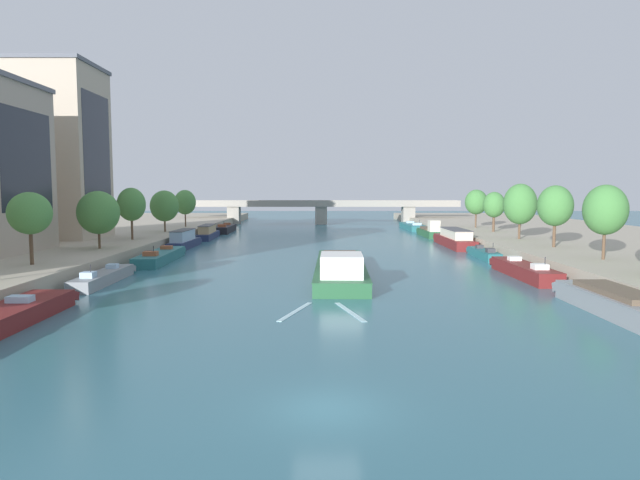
{
  "coord_description": "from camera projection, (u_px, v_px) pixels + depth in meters",
  "views": [
    {
      "loc": [
        -0.26,
        -19.87,
        8.02
      ],
      "look_at": [
        0.0,
        49.8,
        1.83
      ],
      "focal_mm": 31.28,
      "sensor_mm": 36.0,
      "label": 1
    }
  ],
  "objects": [
    {
      "name": "ground_plane",
      "position": [
        325.0,
        409.0,
        20.5
      ],
      "size": [
        400.0,
        400.0,
        0.0
      ],
      "primitive_type": "plane",
      "color": "#336675"
    },
    {
      "name": "quay_left",
      "position": [
        32.0,
        244.0,
        75.07
      ],
      "size": [
        36.0,
        170.0,
        1.61
      ],
      "primitive_type": "cube",
      "color": "#A89E89",
      "rests_on": "ground"
    },
    {
      "name": "quay_right",
      "position": [
        607.0,
        244.0,
        75.36
      ],
      "size": [
        36.0,
        170.0,
        1.61
      ],
      "primitive_type": "cube",
      "color": "#A89E89",
      "rests_on": "ground"
    },
    {
      "name": "barge_midriver",
      "position": [
        338.0,
        267.0,
        51.75
      ],
      "size": [
        5.12,
        24.07,
        2.94
      ],
      "color": "#235633",
      "rests_on": "ground"
    },
    {
      "name": "wake_behind_barge",
      "position": [
        321.0,
        312.0,
        36.96
      ],
      "size": [
        5.6,
        5.96,
        0.03
      ],
      "color": "#A5D1DB",
      "rests_on": "ground"
    },
    {
      "name": "moored_boat_left_downstream",
      "position": [
        101.0,
        277.0,
        48.32
      ],
      "size": [
        2.04,
        11.86,
        2.09
      ],
      "color": "gray",
      "rests_on": "ground"
    },
    {
      "name": "moored_boat_left_gap_after",
      "position": [
        158.0,
        256.0,
        62.91
      ],
      "size": [
        3.01,
        14.52,
        2.23
      ],
      "color": "#23666B",
      "rests_on": "ground"
    },
    {
      "name": "moored_boat_left_end",
      "position": [
        182.0,
        240.0,
        77.72
      ],
      "size": [
        2.4,
        11.95,
        2.6
      ],
      "color": "#1E284C",
      "rests_on": "ground"
    },
    {
      "name": "moored_boat_left_midway",
      "position": [
        206.0,
        233.0,
        92.84
      ],
      "size": [
        2.63,
        12.98,
        2.35
      ],
      "color": "#1E284C",
      "rests_on": "ground"
    },
    {
      "name": "moored_boat_left_near",
      "position": [
        223.0,
        229.0,
        107.61
      ],
      "size": [
        2.85,
        13.34,
        2.36
      ],
      "color": "black",
      "rests_on": "ground"
    },
    {
      "name": "moored_boat_right_near",
      "position": [
        631.0,
        305.0,
        34.3
      ],
      "size": [
        3.14,
        15.59,
        3.2
      ],
      "color": "gray",
      "rests_on": "ground"
    },
    {
      "name": "moored_boat_right_lone",
      "position": [
        521.0,
        270.0,
        51.9
      ],
      "size": [
        2.44,
        13.19,
        2.33
      ],
      "color": "maroon",
      "rests_on": "ground"
    },
    {
      "name": "moored_boat_right_gap_after",
      "position": [
        481.0,
        253.0,
        66.61
      ],
      "size": [
        1.82,
        10.25,
        2.06
      ],
      "color": "#23666B",
      "rests_on": "ground"
    },
    {
      "name": "moored_boat_right_far",
      "position": [
        452.0,
        239.0,
        80.22
      ],
      "size": [
        3.06,
        16.13,
        2.58
      ],
      "color": "maroon",
      "rests_on": "ground"
    },
    {
      "name": "moored_boat_right_midway",
      "position": [
        427.0,
        231.0,
        97.39
      ],
      "size": [
        2.33,
        12.67,
        3.03
      ],
      "color": "#235633",
      "rests_on": "ground"
    },
    {
      "name": "moored_boat_right_end",
      "position": [
        411.0,
        226.0,
        115.76
      ],
      "size": [
        3.46,
        16.01,
        2.21
      ],
      "color": "#23666B",
      "rests_on": "ground"
    },
    {
      "name": "tree_left_nearest",
      "position": [
        27.0,
        213.0,
        47.88
      ],
      "size": [
        3.64,
        3.64,
        6.29
      ],
      "color": "brown",
      "rests_on": "quay_left"
    },
    {
      "name": "tree_left_end_of_row",
      "position": [
        96.0,
        213.0,
        61.41
      ],
      "size": [
        4.57,
        4.57,
        6.37
      ],
      "color": "brown",
      "rests_on": "quay_left"
    },
    {
      "name": "tree_left_past_mid",
      "position": [
        129.0,
        204.0,
        72.59
      ],
      "size": [
        3.65,
        3.65,
        6.79
      ],
      "color": "brown",
      "rests_on": "quay_left"
    },
    {
      "name": "tree_left_by_lamp",
      "position": [
        162.0,
        206.0,
        86.44
      ],
      "size": [
        4.41,
        4.41,
        6.43
      ],
      "color": "brown",
      "rests_on": "quay_left"
    },
    {
      "name": "tree_left_midway",
      "position": [
        183.0,
        202.0,
        98.58
      ],
      "size": [
        3.77,
        3.77,
        6.53
      ],
      "color": "brown",
      "rests_on": "quay_left"
    },
    {
      "name": "tree_right_far",
      "position": [
        603.0,
        210.0,
        51.59
      ],
      "size": [
        3.94,
        3.94,
        6.97
      ],
      "color": "brown",
      "rests_on": "quay_right"
    },
    {
      "name": "tree_right_midway",
      "position": [
        553.0,
        206.0,
        63.05
      ],
      "size": [
        3.93,
        3.93,
        7.01
      ],
      "color": "brown",
      "rests_on": "quay_right"
    },
    {
      "name": "tree_right_past_mid",
      "position": [
        518.0,
        204.0,
        73.62
      ],
      "size": [
        4.32,
        4.32,
        7.32
      ],
      "color": "brown",
      "rests_on": "quay_right"
    },
    {
      "name": "tree_right_second",
      "position": [
        492.0,
        205.0,
        86.85
      ],
      "size": [
        3.35,
        3.35,
        6.21
      ],
      "color": "brown",
      "rests_on": "quay_right"
    },
    {
      "name": "tree_right_distant",
      "position": [
        474.0,
        202.0,
        96.44
      ],
      "size": [
        3.83,
        3.83,
        6.58
      ],
      "color": "brown",
      "rests_on": "quay_right"
    },
    {
      "name": "building_left_corner",
      "position": [
        41.0,
        152.0,
        74.63
      ],
      "size": [
        14.91,
        11.43,
        23.18
      ],
      "color": "#B2A38E",
      "rests_on": "quay_left"
    },
    {
      "name": "bridge_far",
      "position": [
        319.0,
        209.0,
        133.31
      ],
      "size": [
        65.8,
        4.4,
        5.69
      ],
      "color": "gray",
      "rests_on": "ground"
    }
  ]
}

